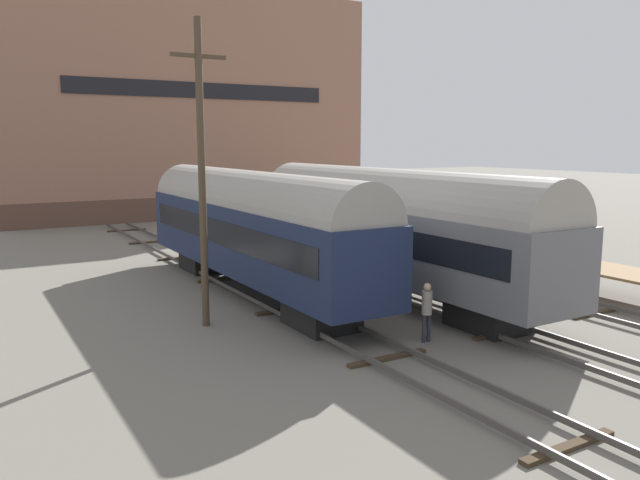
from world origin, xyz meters
The scene contains 11 objects.
ground_plane centered at (0.00, 0.00, 0.00)m, with size 200.00×200.00×0.00m, color #6B665B.
track_left centered at (-4.63, 0.00, 0.14)m, with size 2.60×60.00×0.26m.
track_middle centered at (0.00, 0.00, 0.14)m, with size 2.60×60.00×0.26m.
track_right centered at (4.63, 0.00, 0.14)m, with size 2.60×60.00×0.26m.
train_car_navy centered at (-4.63, 6.13, 2.83)m, with size 2.87×16.80×4.96m.
train_car_grey centered at (0.00, 3.16, 2.85)m, with size 3.09×16.69×5.05m.
station_platform centered at (7.19, 3.99, 1.06)m, with size 2.49×15.96×1.14m.
bench centered at (6.91, 8.02, 1.63)m, with size 1.40×0.40×0.91m.
person_worker centered at (-2.65, -2.30, 1.12)m, with size 0.32×0.32×1.84m.
utility_pole centered at (-7.84, 2.78, 5.12)m, with size 1.80×0.24×9.91m.
warehouse_building centered at (2.75, 37.21, 9.16)m, with size 29.84×12.22×18.31m.
Camera 1 is at (-14.81, -16.48, 6.05)m, focal length 35.00 mm.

